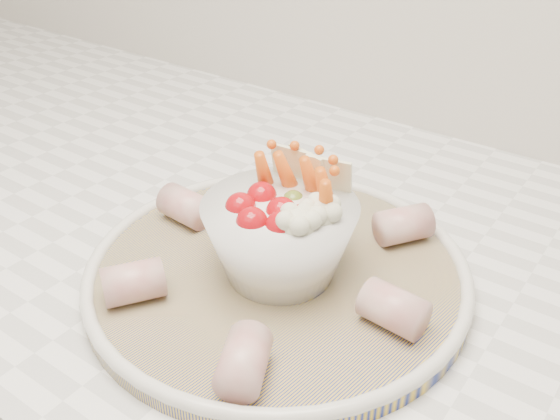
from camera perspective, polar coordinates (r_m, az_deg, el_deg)
The scene contains 3 objects.
serving_platter at distance 0.56m, azimuth -0.24°, elevation -5.56°, with size 0.38×0.38×0.02m.
veggie_bowl at distance 0.52m, azimuth 0.18°, elevation -2.13°, with size 0.13×0.13×0.11m.
cured_meat_rolls at distance 0.54m, azimuth -0.24°, elevation -3.82°, with size 0.28×0.30×0.03m.
Camera 1 is at (0.36, 1.02, 1.27)m, focal length 40.00 mm.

